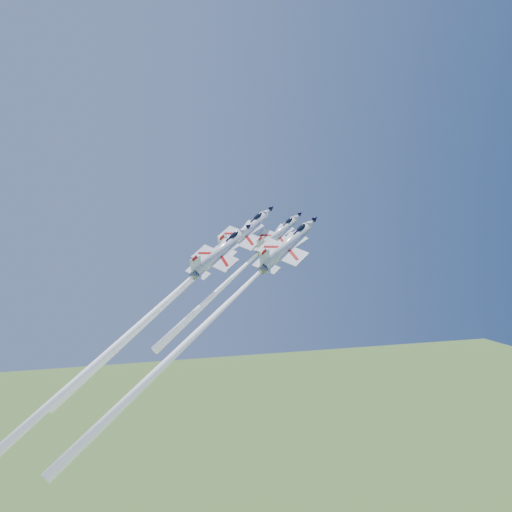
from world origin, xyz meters
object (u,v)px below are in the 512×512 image
object	(u,v)px
jet_left	(180,291)
jet_right	(208,322)
jet_lead	(238,272)
jet_slot	(134,329)

from	to	relation	value
jet_left	jet_right	xyz separation A→B (m)	(3.21, -10.27, -4.58)
jet_lead	jet_right	bearing A→B (deg)	-70.12
jet_right	jet_slot	world-z (taller)	jet_right
jet_lead	jet_right	distance (m)	14.98
jet_left	jet_slot	distance (m)	13.45
jet_right	jet_slot	distance (m)	12.89
jet_lead	jet_left	xyz separation A→B (m)	(-11.45, 0.65, -3.41)
jet_right	jet_lead	bearing A→B (deg)	109.88
jet_lead	jet_left	distance (m)	11.97
jet_left	jet_right	world-z (taller)	jet_left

